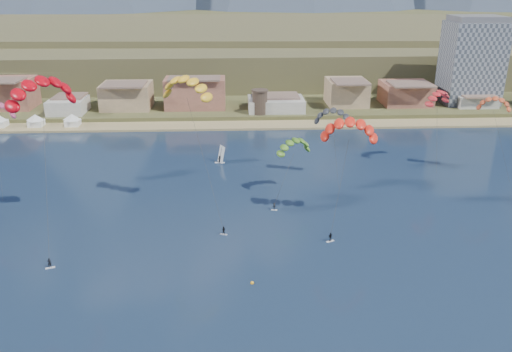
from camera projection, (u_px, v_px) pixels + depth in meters
The scene contains 17 objects.
ground at pixel (265, 312), 80.45m from camera, with size 2400.00×2400.00×0.00m, color black.
beach at pixel (246, 125), 179.23m from camera, with size 2200.00×12.00×0.90m.
land at pixel (235, 19), 602.79m from camera, with size 2200.00×900.00×4.00m.
foothills at pixel (280, 49), 294.97m from camera, with size 940.00×210.00×18.00m.
town at pixel (134, 93), 189.71m from camera, with size 400.00×24.00×12.00m.
apartment_tower at pixel (472, 61), 197.00m from camera, with size 20.00×16.00×32.00m.
watchtower at pixel (260, 102), 184.71m from camera, with size 5.82×5.82×8.60m.
beach_tents at pixel (16, 118), 174.82m from camera, with size 43.40×6.40×5.00m.
kitesurfer_red at pixel (40, 87), 95.29m from camera, with size 13.66×21.08×33.24m.
kitesurfer_yellow at pixel (186, 84), 106.59m from camera, with size 14.00×18.24×31.35m.
kitesurfer_orange at pixel (350, 126), 104.07m from camera, with size 12.52×14.31×23.79m.
kitesurfer_green at pixel (294, 144), 120.11m from camera, with size 10.63×13.66×15.92m.
distant_kite_dark at pixel (333, 114), 128.10m from camera, with size 10.34×7.14×19.59m.
distant_kite_orange at pixel (495, 101), 130.84m from camera, with size 8.99×7.20×21.32m.
distant_kite_red at pixel (438, 95), 136.23m from camera, with size 9.00×7.91×21.62m.
windsurfer at pixel (220, 158), 143.52m from camera, with size 2.72×2.98×4.71m.
buoy at pixel (252, 283), 87.89m from camera, with size 0.62×0.62×0.62m.
Camera 1 is at (-4.44, -67.54, 48.22)m, focal length 37.09 mm.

